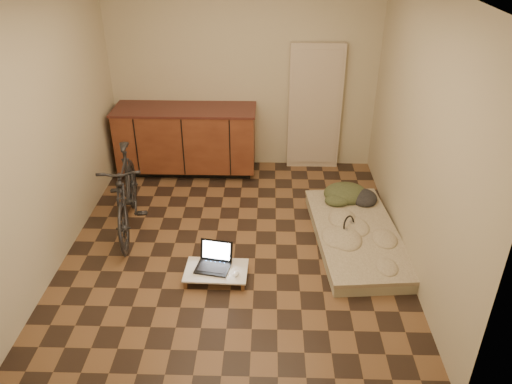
{
  "coord_description": "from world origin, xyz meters",
  "views": [
    {
      "loc": [
        0.34,
        -4.39,
        3.13
      ],
      "look_at": [
        0.22,
        0.17,
        0.55
      ],
      "focal_mm": 35.0,
      "sensor_mm": 36.0,
      "label": 1
    }
  ],
  "objects_px": {
    "futon": "(356,236)",
    "lap_desk": "(216,271)",
    "bicycle": "(126,188)",
    "laptop": "(214,261)"
  },
  "relations": [
    {
      "from": "bicycle",
      "to": "laptop",
      "type": "relative_size",
      "value": 4.22
    },
    {
      "from": "lap_desk",
      "to": "laptop",
      "type": "distance_m",
      "value": 0.09
    },
    {
      "from": "futon",
      "to": "lap_desk",
      "type": "distance_m",
      "value": 1.59
    },
    {
      "from": "bicycle",
      "to": "laptop",
      "type": "distance_m",
      "value": 1.35
    },
    {
      "from": "futon",
      "to": "bicycle",
      "type": "bearing_deg",
      "value": 170.18
    },
    {
      "from": "lap_desk",
      "to": "laptop",
      "type": "relative_size",
      "value": 1.66
    },
    {
      "from": "futon",
      "to": "lap_desk",
      "type": "xyz_separation_m",
      "value": [
        -1.45,
        -0.65,
        0.01
      ]
    },
    {
      "from": "futon",
      "to": "laptop",
      "type": "xyz_separation_m",
      "value": [
        -1.47,
        -0.59,
        0.07
      ]
    },
    {
      "from": "futon",
      "to": "lap_desk",
      "type": "bearing_deg",
      "value": -160.73
    },
    {
      "from": "futon",
      "to": "laptop",
      "type": "relative_size",
      "value": 4.97
    }
  ]
}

